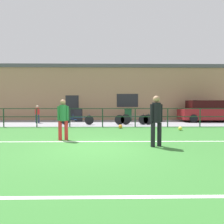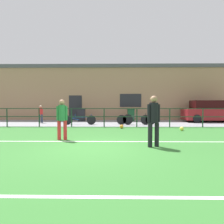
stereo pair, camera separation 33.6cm
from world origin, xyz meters
The scene contains 17 objects.
ground centered at (0.00, 0.00, -0.02)m, with size 60.00×44.00×0.04m, color #33702D.
field_line_touchline centered at (0.00, 1.15, 0.00)m, with size 36.00×0.11×0.00m, color white.
field_line_hash centered at (0.00, -3.62, 0.00)m, with size 36.00×0.11×0.00m, color white.
pavement_strip centered at (0.00, 8.50, 0.01)m, with size 48.00×5.00×0.02m, color gray.
perimeter_fence centered at (0.00, 6.00, 0.75)m, with size 36.07×0.07×1.15m.
clubhouse_facade centered at (0.00, 12.20, 2.38)m, with size 28.00×2.56×4.75m.
player_goalkeeper centered at (1.98, 0.21, 0.98)m, with size 0.45×0.30×1.72m.
player_striker centered at (-1.44, 1.52, 0.92)m, with size 0.44×0.28×1.62m.
soccer_ball_match centered at (4.21, 4.33, 0.11)m, with size 0.21×0.21×0.21m, color #E5E04C.
soccer_ball_spare centered at (1.05, 5.26, 0.11)m, with size 0.22×0.22×0.22m, color orange.
spectator_child centered at (-4.78, 8.46, 0.75)m, with size 0.35×0.22×1.28m.
parked_car_red centered at (8.02, 9.46, 0.79)m, with size 4.21×1.88×1.64m.
bicycle_parked_0 centered at (-1.73, 7.20, 0.34)m, with size 2.21×0.04×0.71m.
bicycle_parked_1 centered at (2.28, 7.20, 0.38)m, with size 2.22×0.04×0.78m.
bicycle_parked_2 centered at (1.90, 7.20, 0.36)m, with size 2.25×0.04×0.75m.
trash_bin_0 centered at (1.93, 10.02, 0.50)m, with size 0.56×0.48×0.96m.
trash_bin_1 centered at (-2.00, 9.80, 0.53)m, with size 0.58×0.49×1.02m.
Camera 2 is at (0.71, -6.87, 1.49)m, focal length 33.89 mm.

